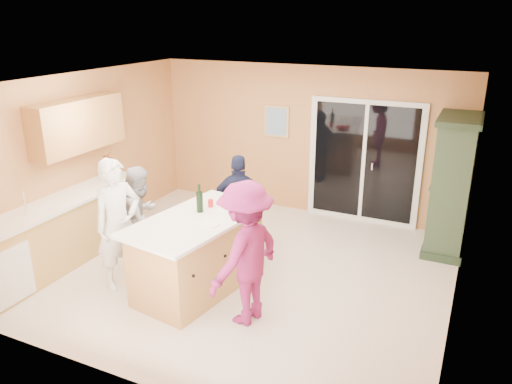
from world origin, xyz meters
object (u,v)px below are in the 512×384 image
at_px(green_hutch, 452,187).
at_px(woman_white, 118,224).
at_px(woman_grey, 142,217).
at_px(woman_navy, 240,204).
at_px(kitchen_island, 198,256).
at_px(woman_magenta, 246,253).

relative_size(green_hutch, woman_white, 1.18).
relative_size(woman_white, woman_grey, 1.18).
relative_size(woman_grey, woman_navy, 0.98).
bearing_deg(kitchen_island, woman_magenta, -13.61).
bearing_deg(green_hutch, kitchen_island, -137.02).
xyz_separation_m(woman_white, woman_magenta, (1.83, -0.04, -0.01)).
height_order(kitchen_island, woman_navy, woman_navy).
relative_size(woman_navy, woman_magenta, 0.88).
distance_m(woman_white, woman_magenta, 1.83).
bearing_deg(woman_grey, woman_navy, -57.19).
xyz_separation_m(woman_grey, woman_navy, (1.03, 0.98, 0.02)).
bearing_deg(woman_white, woman_navy, -9.02).
xyz_separation_m(green_hutch, woman_navy, (-2.80, -1.37, -0.25)).
height_order(kitchen_island, woman_magenta, woman_magenta).
relative_size(kitchen_island, woman_white, 1.17).
bearing_deg(woman_navy, woman_magenta, 97.49).
bearing_deg(woman_magenta, kitchen_island, -100.19).
height_order(kitchen_island, woman_white, woman_white).
bearing_deg(kitchen_island, woman_navy, 99.75).
relative_size(kitchen_island, green_hutch, 0.99).
bearing_deg(green_hutch, woman_grey, -148.52).
distance_m(woman_white, woman_navy, 1.83).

